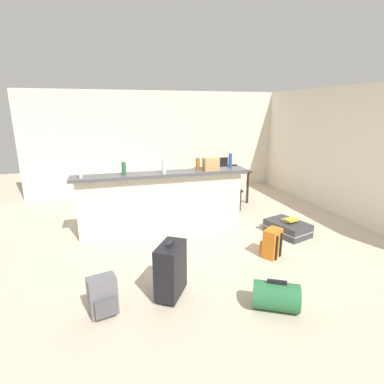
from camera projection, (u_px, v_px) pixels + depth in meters
The scene contains 20 objects.
ground_plane at pixel (198, 236), 5.12m from camera, with size 13.00×13.00×0.05m, color beige.
wall_back at pixel (162, 143), 7.60m from camera, with size 6.60×0.10×2.50m, color silver.
wall_right at pixel (342, 152), 5.88m from camera, with size 0.10×6.00×2.50m, color silver.
partition_half_wall at pixel (163, 203), 5.18m from camera, with size 2.80×0.20×0.99m, color silver.
bar_countertop at pixel (162, 174), 5.05m from camera, with size 2.96×0.40×0.05m, color #4C4C51.
bottle_white at pixel (80, 171), 4.60m from camera, with size 0.06×0.06×0.22m, color silver.
bottle_green at pixel (124, 168), 4.82m from camera, with size 0.07×0.07×0.21m, color #2D6B38.
bottle_clear at pixel (164, 167), 4.93m from camera, with size 0.07×0.07×0.23m, color silver.
bottle_amber at pixel (198, 164), 5.23m from camera, with size 0.07×0.07×0.21m, color #9E661E.
bottle_blue at pixel (230, 161), 5.43m from camera, with size 0.07×0.07×0.26m, color #284C89.
grocery_bag at pixel (211, 164), 5.19m from camera, with size 0.26×0.18×0.22m, color tan.
dining_table at pixel (222, 173), 6.88m from camera, with size 1.10×0.80×0.74m.
dining_chair_near_partition at pixel (229, 185), 6.38m from camera, with size 0.41×0.41×0.93m.
dining_chair_far_side at pixel (218, 174), 7.48m from camera, with size 0.46×0.46×0.93m.
suitcase_flat_charcoal at pixel (287, 228), 5.13m from camera, with size 0.67×0.89×0.22m.
suitcase_upright_black at pixel (171, 270), 3.37m from camera, with size 0.44×0.50×0.67m.
backpack_grey at pixel (103, 297), 3.10m from camera, with size 0.31×0.29×0.42m.
duffel_bag_green at pixel (276, 296), 3.19m from camera, with size 0.57×0.49×0.34m.
backpack_orange at pixel (272, 243), 4.33m from camera, with size 0.34×0.33×0.42m.
book_stack at pixel (290, 220), 5.10m from camera, with size 0.25×0.27×0.07m.
Camera 1 is at (-1.42, -4.52, 2.07)m, focal length 28.15 mm.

